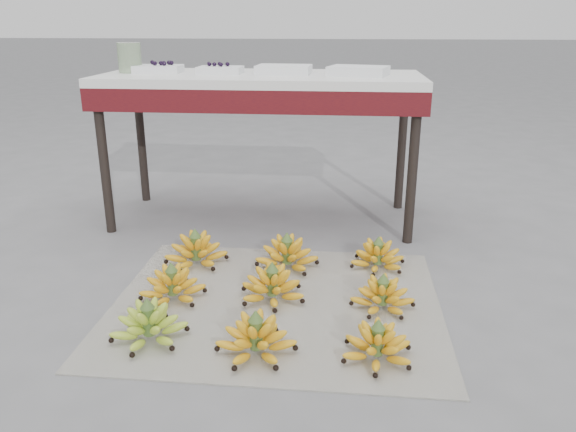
# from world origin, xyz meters

# --- Properties ---
(ground) EXTENTS (60.00, 60.00, 0.00)m
(ground) POSITION_xyz_m (0.00, 0.00, 0.00)
(ground) COLOR #5F5F61
(ground) RESTS_ON ground
(newspaper_mat) EXTENTS (1.26, 1.06, 0.01)m
(newspaper_mat) POSITION_xyz_m (0.12, 0.00, 0.00)
(newspaper_mat) COLOR silver
(newspaper_mat) RESTS_ON ground
(bunch_front_left) EXTENTS (0.28, 0.28, 0.16)m
(bunch_front_left) POSITION_xyz_m (-0.28, -0.30, 0.06)
(bunch_front_left) COLOR #8AB12F
(bunch_front_left) RESTS_ON newspaper_mat
(bunch_front_center) EXTENTS (0.27, 0.27, 0.16)m
(bunch_front_center) POSITION_xyz_m (0.09, -0.35, 0.06)
(bunch_front_center) COLOR yellow
(bunch_front_center) RESTS_ON newspaper_mat
(bunch_front_right) EXTENTS (0.24, 0.24, 0.15)m
(bunch_front_right) POSITION_xyz_m (0.48, -0.34, 0.06)
(bunch_front_right) COLOR yellow
(bunch_front_right) RESTS_ON newspaper_mat
(bunch_mid_left) EXTENTS (0.27, 0.27, 0.15)m
(bunch_mid_left) POSITION_xyz_m (-0.29, -0.00, 0.06)
(bunch_mid_left) COLOR yellow
(bunch_mid_left) RESTS_ON newspaper_mat
(bunch_mid_center) EXTENTS (0.34, 0.34, 0.16)m
(bunch_mid_center) POSITION_xyz_m (0.10, 0.03, 0.06)
(bunch_mid_center) COLOR yellow
(bunch_mid_center) RESTS_ON newspaper_mat
(bunch_mid_right) EXTENTS (0.25, 0.25, 0.14)m
(bunch_mid_right) POSITION_xyz_m (0.52, 0.00, 0.06)
(bunch_mid_right) COLOR yellow
(bunch_mid_right) RESTS_ON newspaper_mat
(bunch_back_left) EXTENTS (0.28, 0.28, 0.17)m
(bunch_back_left) POSITION_xyz_m (-0.28, 0.34, 0.06)
(bunch_back_left) COLOR yellow
(bunch_back_left) RESTS_ON newspaper_mat
(bunch_back_center) EXTENTS (0.30, 0.30, 0.17)m
(bunch_back_center) POSITION_xyz_m (0.13, 0.33, 0.06)
(bunch_back_center) COLOR yellow
(bunch_back_center) RESTS_ON newspaper_mat
(bunch_back_right) EXTENTS (0.26, 0.26, 0.15)m
(bunch_back_right) POSITION_xyz_m (0.52, 0.37, 0.06)
(bunch_back_right) COLOR yellow
(bunch_back_right) RESTS_ON newspaper_mat
(vendor_table) EXTENTS (1.62, 0.65, 0.78)m
(vendor_table) POSITION_xyz_m (-0.07, 0.97, 0.69)
(vendor_table) COLOR black
(vendor_table) RESTS_ON ground
(tray_far_left) EXTENTS (0.24, 0.18, 0.06)m
(tray_far_left) POSITION_xyz_m (-0.60, 0.99, 0.80)
(tray_far_left) COLOR silver
(tray_far_left) RESTS_ON vendor_table
(tray_left) EXTENTS (0.22, 0.16, 0.06)m
(tray_left) POSITION_xyz_m (-0.28, 0.97, 0.80)
(tray_left) COLOR silver
(tray_left) RESTS_ON vendor_table
(tray_right) EXTENTS (0.28, 0.21, 0.04)m
(tray_right) POSITION_xyz_m (0.05, 0.99, 0.80)
(tray_right) COLOR silver
(tray_right) RESTS_ON vendor_table
(tray_far_right) EXTENTS (0.32, 0.26, 0.04)m
(tray_far_right) POSITION_xyz_m (0.42, 0.94, 0.80)
(tray_far_right) COLOR silver
(tray_far_right) RESTS_ON vendor_table
(glass_jar) EXTENTS (0.14, 0.14, 0.15)m
(glass_jar) POSITION_xyz_m (-0.75, 0.98, 0.85)
(glass_jar) COLOR #B8D3A8
(glass_jar) RESTS_ON vendor_table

